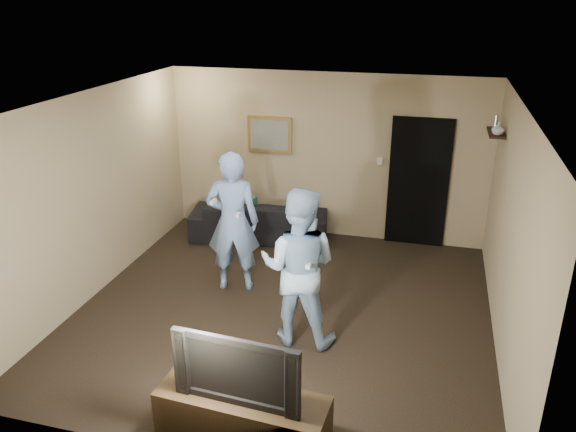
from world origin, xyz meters
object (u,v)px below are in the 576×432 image
(sofa, at_px, (260,218))
(television, at_px, (241,365))
(tv_console, at_px, (243,420))
(wii_player_left, at_px, (233,222))
(wii_player_right, at_px, (299,267))

(sofa, distance_m, television, 4.51)
(tv_console, xyz_separation_m, television, (-0.00, 0.00, 0.59))
(sofa, xyz_separation_m, tv_console, (1.21, -4.32, -0.06))
(wii_player_left, xyz_separation_m, wii_player_right, (1.11, -0.95, -0.03))
(wii_player_right, bearing_deg, sofa, 116.20)
(wii_player_left, bearing_deg, television, -68.63)
(television, xyz_separation_m, wii_player_right, (0.07, 1.70, 0.07))
(sofa, height_order, wii_player_right, wii_player_right)
(tv_console, relative_size, television, 1.35)
(tv_console, bearing_deg, wii_player_right, 91.23)
(sofa, distance_m, wii_player_right, 2.98)
(television, distance_m, wii_player_left, 2.85)
(wii_player_right, bearing_deg, television, -92.48)
(wii_player_left, bearing_deg, wii_player_right, -40.59)
(television, bearing_deg, wii_player_right, 91.23)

